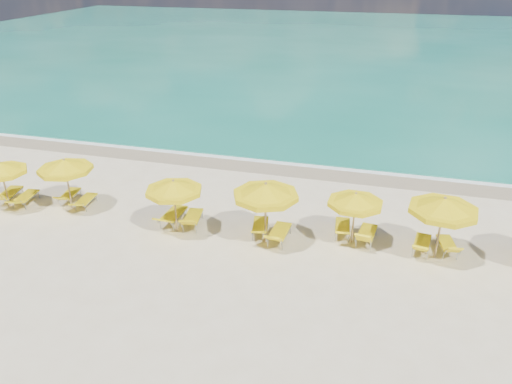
# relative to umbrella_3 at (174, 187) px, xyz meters

# --- Properties ---
(ground_plane) EXTENTS (120.00, 120.00, 0.00)m
(ground_plane) POSITION_rel_umbrella_3_xyz_m (2.82, 0.52, -1.98)
(ground_plane) COLOR beige
(ocean) EXTENTS (120.00, 80.00, 0.30)m
(ocean) POSITION_rel_umbrella_3_xyz_m (2.82, 48.52, -1.98)
(ocean) COLOR #14715B
(ocean) RESTS_ON ground
(wet_sand_band) EXTENTS (120.00, 2.60, 0.01)m
(wet_sand_band) POSITION_rel_umbrella_3_xyz_m (2.82, 7.92, -1.98)
(wet_sand_band) COLOR tan
(wet_sand_band) RESTS_ON ground
(foam_line) EXTENTS (120.00, 1.20, 0.03)m
(foam_line) POSITION_rel_umbrella_3_xyz_m (2.82, 8.72, -1.98)
(foam_line) COLOR white
(foam_line) RESTS_ON ground
(whitecap_near) EXTENTS (14.00, 0.36, 0.05)m
(whitecap_near) POSITION_rel_umbrella_3_xyz_m (-3.18, 17.52, -1.98)
(whitecap_near) COLOR white
(whitecap_near) RESTS_ON ground
(whitecap_far) EXTENTS (18.00, 0.30, 0.05)m
(whitecap_far) POSITION_rel_umbrella_3_xyz_m (10.82, 24.52, -1.98)
(whitecap_far) COLOR white
(whitecap_far) RESTS_ON ground
(umbrella_1) EXTENTS (2.73, 2.73, 2.23)m
(umbrella_1) POSITION_rel_umbrella_3_xyz_m (-8.11, -0.02, -0.08)
(umbrella_1) COLOR tan
(umbrella_1) RESTS_ON ground
(umbrella_2) EXTENTS (2.75, 2.75, 2.39)m
(umbrella_2) POSITION_rel_umbrella_3_xyz_m (-5.37, 0.68, 0.05)
(umbrella_2) COLOR tan
(umbrella_2) RESTS_ON ground
(umbrella_3) EXTENTS (2.51, 2.51, 2.32)m
(umbrella_3) POSITION_rel_umbrella_3_xyz_m (0.00, 0.00, 0.00)
(umbrella_3) COLOR tan
(umbrella_3) RESTS_ON ground
(umbrella_4) EXTENTS (2.58, 2.58, 2.59)m
(umbrella_4) POSITION_rel_umbrella_3_xyz_m (3.72, 0.12, 0.23)
(umbrella_4) COLOR tan
(umbrella_4) RESTS_ON ground
(umbrella_5) EXTENTS (2.75, 2.75, 2.19)m
(umbrella_5) POSITION_rel_umbrella_3_xyz_m (7.02, 1.00, -0.11)
(umbrella_5) COLOR tan
(umbrella_5) RESTS_ON ground
(umbrella_6) EXTENTS (3.07, 3.07, 2.55)m
(umbrella_6) POSITION_rel_umbrella_3_xyz_m (10.14, 0.69, 0.19)
(umbrella_6) COLOR tan
(umbrella_6) RESTS_ON ground
(lounger_1_left) EXTENTS (0.99, 1.97, 0.94)m
(lounger_1_left) POSITION_rel_umbrella_3_xyz_m (-8.52, 0.50, -1.74)
(lounger_1_left) COLOR #A5A8AD
(lounger_1_left) RESTS_ON ground
(lounger_1_right) EXTENTS (0.83, 1.91, 0.67)m
(lounger_1_right) POSITION_rel_umbrella_3_xyz_m (-7.61, 0.49, -1.76)
(lounger_1_right) COLOR #A5A8AD
(lounger_1_right) RESTS_ON ground
(lounger_2_left) EXTENTS (0.83, 1.78, 0.71)m
(lounger_2_left) POSITION_rel_umbrella_3_xyz_m (-5.85, 1.26, -1.77)
(lounger_2_left) COLOR #A5A8AD
(lounger_2_left) RESTS_ON ground
(lounger_2_right) EXTENTS (0.72, 1.75, 0.63)m
(lounger_2_right) POSITION_rel_umbrella_3_xyz_m (-4.84, 0.98, -1.78)
(lounger_2_right) COLOR #A5A8AD
(lounger_2_right) RESTS_ON ground
(lounger_3_left) EXTENTS (0.75, 2.05, 0.83)m
(lounger_3_left) POSITION_rel_umbrella_3_xyz_m (-0.41, 0.59, -1.74)
(lounger_3_left) COLOR #A5A8AD
(lounger_3_left) RESTS_ON ground
(lounger_3_right) EXTENTS (0.92, 1.96, 0.86)m
(lounger_3_right) POSITION_rel_umbrella_3_xyz_m (0.47, 0.58, -1.75)
(lounger_3_right) COLOR #A5A8AD
(lounger_3_right) RESTS_ON ground
(lounger_4_left) EXTENTS (0.94, 1.94, 0.76)m
(lounger_4_left) POSITION_rel_umbrella_3_xyz_m (3.36, 0.68, -1.76)
(lounger_4_left) COLOR #A5A8AD
(lounger_4_left) RESTS_ON ground
(lounger_4_right) EXTENTS (0.73, 1.97, 0.87)m
(lounger_4_right) POSITION_rel_umbrella_3_xyz_m (4.23, 0.31, -1.74)
(lounger_4_right) COLOR #A5A8AD
(lounger_4_right) RESTS_ON ground
(lounger_5_left) EXTENTS (0.77, 1.87, 0.75)m
(lounger_5_left) POSITION_rel_umbrella_3_xyz_m (6.59, 1.49, -1.76)
(lounger_5_left) COLOR #A5A8AD
(lounger_5_left) RESTS_ON ground
(lounger_5_right) EXTENTS (0.84, 1.89, 0.90)m
(lounger_5_right) POSITION_rel_umbrella_3_xyz_m (7.56, 1.16, -1.75)
(lounger_5_right) COLOR #A5A8AD
(lounger_5_right) RESTS_ON ground
(lounger_6_left) EXTENTS (0.82, 1.80, 0.79)m
(lounger_6_left) POSITION_rel_umbrella_3_xyz_m (9.65, 1.02, -1.76)
(lounger_6_left) COLOR #A5A8AD
(lounger_6_left) RESTS_ON ground
(lounger_6_right) EXTENTS (0.85, 1.72, 0.78)m
(lounger_6_right) POSITION_rel_umbrella_3_xyz_m (10.58, 1.21, -1.77)
(lounger_6_right) COLOR #A5A8AD
(lounger_6_right) RESTS_ON ground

